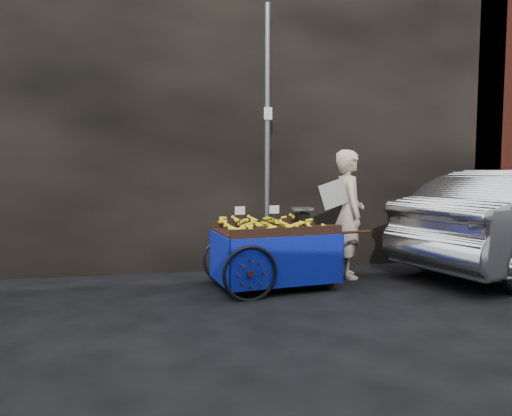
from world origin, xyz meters
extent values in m
plane|color=black|center=(0.00, 0.00, 0.00)|extent=(80.00, 80.00, 0.00)
cube|color=black|center=(-1.00, 2.60, 2.50)|extent=(11.00, 2.00, 5.00)
cylinder|color=slate|center=(0.30, 1.30, 2.00)|extent=(0.08, 0.08, 4.00)
cube|color=white|center=(0.30, 1.25, 2.40)|extent=(0.12, 0.02, 0.18)
cube|color=black|center=(0.20, 0.40, 0.75)|extent=(1.62, 1.14, 0.06)
cube|color=black|center=(0.14, 0.84, 0.82)|extent=(1.50, 0.25, 0.09)
cube|color=black|center=(0.26, -0.04, 0.82)|extent=(1.50, 0.25, 0.09)
cube|color=black|center=(0.90, 0.12, 0.38)|extent=(0.05, 0.05, 0.75)
cube|color=black|center=(0.80, 0.86, 0.38)|extent=(0.05, 0.05, 0.75)
cylinder|color=black|center=(1.23, 0.16, 0.75)|extent=(0.47, 0.10, 0.04)
cylinder|color=black|center=(1.13, 0.91, 0.75)|extent=(0.47, 0.10, 0.04)
torus|color=black|center=(-0.24, -0.18, 0.33)|extent=(0.71, 0.14, 0.71)
torus|color=black|center=(-0.38, 0.83, 0.33)|extent=(0.71, 0.14, 0.71)
cylinder|color=black|center=(-0.31, 0.33, 0.33)|extent=(0.19, 1.05, 0.05)
cube|color=#0D0789|center=(0.27, -0.08, 0.43)|extent=(1.53, 0.23, 0.64)
cube|color=#0D0789|center=(0.13, 0.87, 0.43)|extent=(1.53, 0.23, 0.64)
cube|color=#0D0789|center=(-0.55, 0.29, 0.43)|extent=(0.15, 0.97, 0.64)
cube|color=#0D0789|center=(0.95, 0.50, 0.43)|extent=(0.15, 0.97, 0.64)
cube|color=black|center=(0.61, 0.50, 0.91)|extent=(0.19, 0.15, 0.15)
cylinder|color=silver|center=(0.61, 0.50, 1.04)|extent=(0.36, 0.36, 0.03)
cube|color=white|center=(-0.30, 0.22, 1.06)|extent=(0.13, 0.03, 0.10)
cube|color=white|center=(0.17, 0.29, 1.06)|extent=(0.13, 0.03, 0.10)
imported|color=beige|center=(1.40, 0.78, 0.93)|extent=(0.54, 0.73, 1.86)
cube|color=#B1B1AA|center=(1.18, 0.65, 1.25)|extent=(0.59, 0.02, 0.50)
ellipsoid|color=blue|center=(0.95, 0.51, 0.13)|extent=(0.29, 0.23, 0.26)
camera|label=1|loc=(-1.35, -6.01, 1.65)|focal=35.00mm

